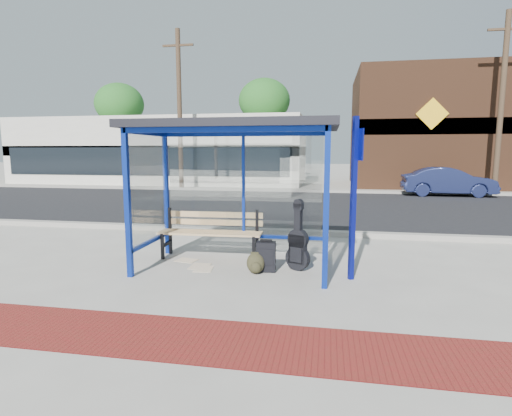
% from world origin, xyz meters
% --- Properties ---
extents(ground, '(120.00, 120.00, 0.00)m').
position_xyz_m(ground, '(0.00, 0.00, 0.00)').
color(ground, '#B2ADA0').
rests_on(ground, ground).
extents(brick_paver_strip, '(60.00, 1.00, 0.01)m').
position_xyz_m(brick_paver_strip, '(0.00, -2.60, 0.01)').
color(brick_paver_strip, maroon).
rests_on(brick_paver_strip, ground).
extents(curb_near, '(60.00, 0.25, 0.12)m').
position_xyz_m(curb_near, '(0.00, 2.90, 0.06)').
color(curb_near, gray).
rests_on(curb_near, ground).
extents(street_asphalt, '(60.00, 10.00, 0.00)m').
position_xyz_m(street_asphalt, '(0.00, 8.00, 0.00)').
color(street_asphalt, black).
rests_on(street_asphalt, ground).
extents(curb_far, '(60.00, 0.25, 0.12)m').
position_xyz_m(curb_far, '(0.00, 13.10, 0.06)').
color(curb_far, gray).
rests_on(curb_far, ground).
extents(far_sidewalk, '(60.00, 4.00, 0.01)m').
position_xyz_m(far_sidewalk, '(0.00, 15.00, 0.00)').
color(far_sidewalk, '#B2ADA0').
rests_on(far_sidewalk, ground).
extents(bus_shelter, '(3.30, 1.80, 2.42)m').
position_xyz_m(bus_shelter, '(0.00, 0.07, 2.07)').
color(bus_shelter, '#0D2A99').
rests_on(bus_shelter, ground).
extents(storefront_white, '(18.00, 6.04, 4.00)m').
position_xyz_m(storefront_white, '(-9.00, 17.99, 2.00)').
color(storefront_white, silver).
rests_on(storefront_white, ground).
extents(storefront_brown, '(10.00, 7.08, 6.40)m').
position_xyz_m(storefront_brown, '(8.00, 18.49, 3.20)').
color(storefront_brown, '#59331E').
rests_on(storefront_brown, ground).
extents(tree_left, '(3.60, 3.60, 7.03)m').
position_xyz_m(tree_left, '(-14.00, 22.00, 5.45)').
color(tree_left, '#4C3826').
rests_on(tree_left, ground).
extents(tree_mid, '(3.60, 3.60, 7.03)m').
position_xyz_m(tree_mid, '(-3.00, 22.00, 5.45)').
color(tree_mid, '#4C3826').
rests_on(tree_mid, ground).
extents(tree_right, '(3.60, 3.60, 7.03)m').
position_xyz_m(tree_right, '(12.50, 22.00, 5.45)').
color(tree_right, '#4C3826').
rests_on(tree_right, ground).
extents(utility_pole_west, '(1.60, 0.24, 8.00)m').
position_xyz_m(utility_pole_west, '(-6.00, 13.40, 4.11)').
color(utility_pole_west, '#4C3826').
rests_on(utility_pole_west, ground).
extents(utility_pole_east, '(1.60, 0.24, 8.00)m').
position_xyz_m(utility_pole_east, '(9.00, 13.40, 4.11)').
color(utility_pole_east, '#4C3826').
rests_on(utility_pole_east, ground).
extents(bench, '(1.91, 0.52, 0.89)m').
position_xyz_m(bench, '(-0.59, 0.62, 0.51)').
color(bench, black).
rests_on(bench, ground).
extents(guitar_bag, '(0.42, 0.27, 1.12)m').
position_xyz_m(guitar_bag, '(1.05, 0.07, 0.41)').
color(guitar_bag, black).
rests_on(guitar_bag, ground).
extents(suitcase, '(0.32, 0.22, 0.54)m').
position_xyz_m(suitcase, '(0.55, -0.10, 0.25)').
color(suitcase, black).
rests_on(suitcase, ground).
extents(backpack, '(0.33, 0.31, 0.34)m').
position_xyz_m(backpack, '(0.40, -0.24, 0.16)').
color(backpack, '#2A2817').
rests_on(backpack, ground).
extents(sign_post, '(0.16, 0.29, 2.46)m').
position_xyz_m(sign_post, '(1.90, -0.26, 1.38)').
color(sign_post, navy).
rests_on(sign_post, ground).
extents(newspaper_a, '(0.41, 0.35, 0.01)m').
position_xyz_m(newspaper_a, '(-0.96, 0.30, 0.00)').
color(newspaper_a, white).
rests_on(newspaper_a, ground).
extents(newspaper_b, '(0.32, 0.40, 0.01)m').
position_xyz_m(newspaper_b, '(-0.61, -0.03, 0.00)').
color(newspaper_b, white).
rests_on(newspaper_b, ground).
extents(newspaper_c, '(0.35, 0.42, 0.01)m').
position_xyz_m(newspaper_c, '(-0.50, -0.16, 0.00)').
color(newspaper_c, white).
rests_on(newspaper_c, ground).
extents(parked_car, '(3.88, 1.41, 1.27)m').
position_xyz_m(parked_car, '(6.77, 12.56, 0.63)').
color(parked_car, '#1B234C').
rests_on(parked_car, ground).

